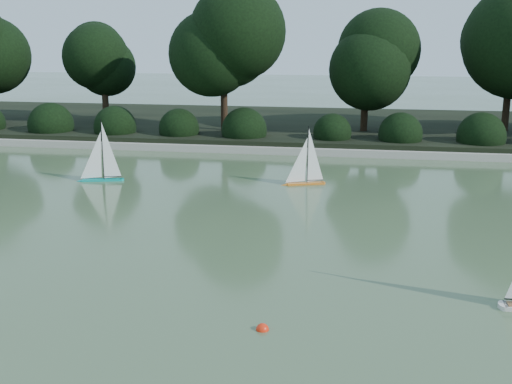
% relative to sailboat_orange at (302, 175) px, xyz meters
% --- Properties ---
extents(ground, '(80.00, 80.00, 0.00)m').
position_rel_sailboat_orange_xyz_m(ground, '(0.20, -5.67, -0.20)').
color(ground, '#395231').
rests_on(ground, ground).
extents(pond_coping, '(40.00, 0.35, 0.18)m').
position_rel_sailboat_orange_xyz_m(pond_coping, '(0.20, 3.33, -0.11)').
color(pond_coping, gray).
rests_on(pond_coping, ground).
extents(far_bank, '(40.00, 8.00, 0.30)m').
position_rel_sailboat_orange_xyz_m(far_bank, '(0.20, 7.33, -0.05)').
color(far_bank, black).
rests_on(far_bank, ground).
extents(tree_line, '(26.31, 3.93, 4.39)m').
position_rel_sailboat_orange_xyz_m(tree_line, '(1.43, 5.77, 2.44)').
color(tree_line, black).
rests_on(tree_line, ground).
extents(shrub_hedge, '(29.10, 1.10, 1.10)m').
position_rel_sailboat_orange_xyz_m(shrub_hedge, '(0.20, 4.23, 0.25)').
color(shrub_hedge, black).
rests_on(shrub_hedge, ground).
extents(sailboat_orange, '(0.94, 0.45, 1.30)m').
position_rel_sailboat_orange_xyz_m(sailboat_orange, '(0.00, 0.00, 0.00)').
color(sailboat_orange, orange).
rests_on(sailboat_orange, ground).
extents(sailboat_teal, '(1.02, 0.39, 1.39)m').
position_rel_sailboat_orange_xyz_m(sailboat_teal, '(-4.29, -0.40, 0.01)').
color(sailboat_teal, '#098E85').
rests_on(sailboat_teal, ground).
extents(race_buoy, '(0.14, 0.14, 0.14)m').
position_rel_sailboat_orange_xyz_m(race_buoy, '(0.26, -6.72, -0.20)').
color(race_buoy, red).
rests_on(race_buoy, ground).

